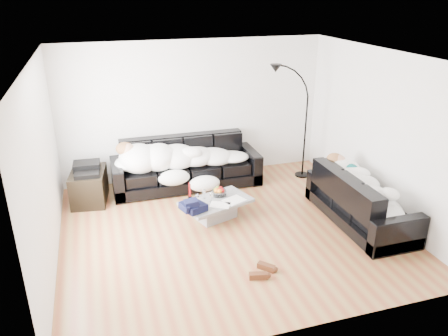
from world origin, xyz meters
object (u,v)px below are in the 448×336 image
object	(u,v)px
candle_right	(190,191)
stereo	(87,168)
coffee_table	(216,209)
floor_lamp	(305,128)
candle_left	(189,190)
sofa_back	(186,163)
sofa_right	(361,198)
sleeper_right	(363,185)
fruit_bowl	(219,191)
shoes	(262,271)
wine_glass_b	(197,199)
wine_glass_c	(211,197)
av_cabinet	(89,186)
wine_glass_a	(204,194)
sleeper_back	(186,154)

from	to	relation	value
candle_right	stereo	bearing A→B (deg)	146.99
coffee_table	floor_lamp	bearing A→B (deg)	29.07
candle_left	stereo	size ratio (longest dim) A/B	0.59
sofa_back	candle_left	bearing A→B (deg)	-99.87
sofa_right	sleeper_right	size ratio (longest dim) A/B	1.17
fruit_bowl	stereo	world-z (taller)	stereo
shoes	stereo	distance (m)	3.56
stereo	fruit_bowl	bearing A→B (deg)	-24.46
sofa_back	fruit_bowl	world-z (taller)	sofa_back
wine_glass_b	wine_glass_c	xyz separation A→B (m)	(0.23, -0.02, 0.00)
fruit_bowl	shoes	world-z (taller)	fruit_bowl
wine_glass_c	candle_right	distance (m)	0.37
floor_lamp	shoes	bearing A→B (deg)	-102.89
sofa_back	floor_lamp	size ratio (longest dim) A/B	1.39
candle_right	coffee_table	bearing A→B (deg)	-30.13
av_cabinet	wine_glass_a	bearing A→B (deg)	-24.08
shoes	wine_glass_a	bearing A→B (deg)	124.77
sofa_back	candle_right	world-z (taller)	sofa_back
sleeper_right	sofa_right	bearing A→B (deg)	-180.00
fruit_bowl	sofa_right	bearing A→B (deg)	-24.30
candle_left	av_cabinet	bearing A→B (deg)	146.96
wine_glass_a	floor_lamp	size ratio (longest dim) A/B	0.08
wine_glass_c	av_cabinet	bearing A→B (deg)	146.24
sofa_right	shoes	xyz separation A→B (m)	(-1.98, -0.85, -0.36)
wine_glass_a	stereo	bearing A→B (deg)	148.00
fruit_bowl	floor_lamp	bearing A→B (deg)	26.62
sleeper_back	floor_lamp	world-z (taller)	floor_lamp
stereo	wine_glass_b	bearing A→B (deg)	-33.76
av_cabinet	floor_lamp	world-z (taller)	floor_lamp
candle_right	av_cabinet	world-z (taller)	av_cabinet
wine_glass_b	candle_right	xyz separation A→B (m)	(-0.06, 0.21, 0.04)
sofa_back	candle_left	world-z (taller)	sofa_back
sofa_back	av_cabinet	bearing A→B (deg)	-175.04
candle_right	stereo	world-z (taller)	stereo
fruit_bowl	sleeper_right	bearing A→B (deg)	-24.30
coffee_table	wine_glass_a	world-z (taller)	wine_glass_a
sofa_right	sleeper_back	size ratio (longest dim) A/B	0.88
sleeper_back	stereo	xyz separation A→B (m)	(-1.74, -0.10, -0.03)
sleeper_right	floor_lamp	size ratio (longest dim) A/B	0.89
candle_right	wine_glass_b	bearing A→B (deg)	-73.17
sofa_back	sleeper_right	bearing A→B (deg)	-42.61
shoes	wine_glass_b	bearing A→B (deg)	130.23
sofa_right	floor_lamp	xyz separation A→B (m)	(-0.04, 1.92, 0.56)
stereo	sofa_right	bearing A→B (deg)	-22.81
wine_glass_a	wine_glass_b	distance (m)	0.18
shoes	sleeper_right	bearing A→B (deg)	47.53
sleeper_back	stereo	world-z (taller)	sleeper_back
sleeper_right	stereo	size ratio (longest dim) A/B	3.92
wine_glass_a	candle_left	size ratio (longest dim) A/B	0.59
sofa_right	candle_left	world-z (taller)	sofa_right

